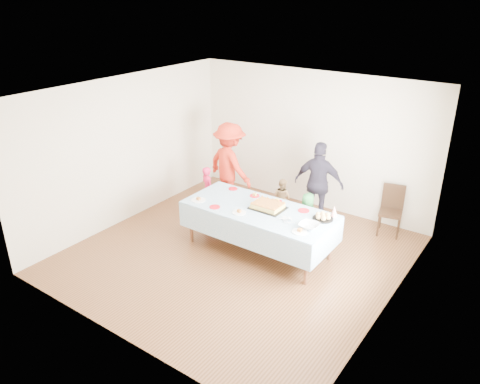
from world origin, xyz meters
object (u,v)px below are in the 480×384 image
Objects in this scene: party_table at (259,212)px; birthday_cake at (268,206)px; dining_chair at (392,207)px; adult_left at (230,165)px.

birthday_cake reaches higher than party_table.
dining_chair is 3.15m from adult_left.
birthday_cake is (0.11, 0.09, 0.10)m from party_table.
party_table is 2.78× the size of dining_chair.
dining_chair is (1.47, 1.82, -0.32)m from birthday_cake.
party_table is 1.45× the size of adult_left.
birthday_cake is at bearing 38.64° from party_table.
dining_chair is at bearing 51.09° from birthday_cake.
adult_left is (-1.46, 1.17, 0.14)m from party_table.
adult_left is at bearing 145.48° from birthday_cake.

